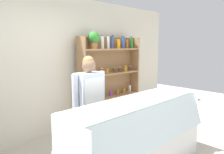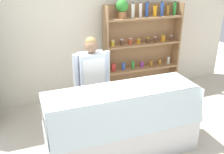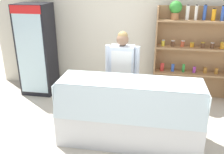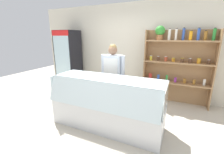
# 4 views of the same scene
# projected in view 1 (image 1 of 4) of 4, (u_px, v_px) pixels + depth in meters

# --- Properties ---
(back_wall) EXTENTS (6.80, 0.10, 2.70)m
(back_wall) POSITION_uv_depth(u_px,v_px,m) (59.00, 65.00, 4.32)
(back_wall) COLOR silver
(back_wall) RESTS_ON ground
(shelving_unit) EXTENTS (1.66, 0.29, 2.03)m
(shelving_unit) POSITION_uv_depth(u_px,v_px,m) (108.00, 73.00, 4.91)
(shelving_unit) COLOR #9E754C
(shelving_unit) RESTS_ON ground
(deli_display_case) EXTENTS (2.17, 0.81, 1.01)m
(deli_display_case) POSITION_uv_depth(u_px,v_px,m) (136.00, 150.00, 3.02)
(deli_display_case) COLOR silver
(deli_display_case) RESTS_ON ground
(shop_clerk) EXTENTS (0.60, 0.25, 1.60)m
(shop_clerk) POSITION_uv_depth(u_px,v_px,m) (90.00, 99.00, 3.30)
(shop_clerk) COLOR #2D2D38
(shop_clerk) RESTS_ON ground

